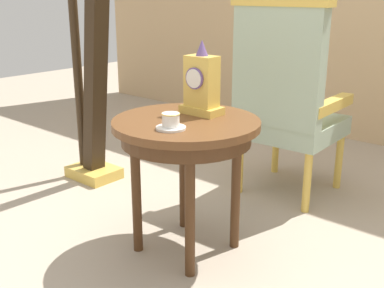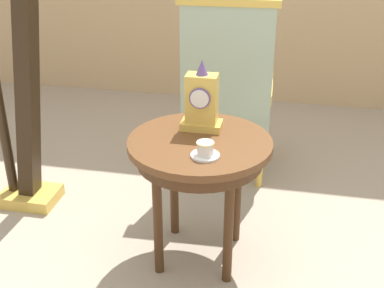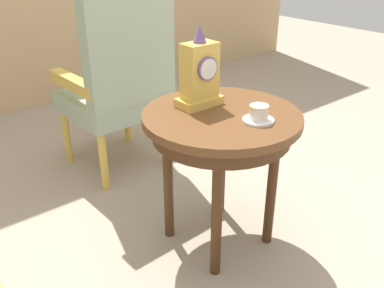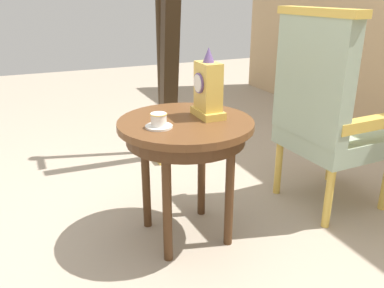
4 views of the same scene
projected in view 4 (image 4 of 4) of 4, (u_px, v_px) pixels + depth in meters
The scene contains 6 objects.
ground_plane at pixel (186, 231), 2.18m from camera, with size 10.00×10.00×0.00m, color tan.
side_table at pixel (186, 136), 1.96m from camera, with size 0.66×0.66×0.64m.
teacup_left at pixel (159, 121), 1.82m from camera, with size 0.12×0.12×0.07m.
mantel_clock at pixel (208, 90), 1.94m from camera, with size 0.19×0.11×0.34m.
armchair at pixel (325, 110), 2.25m from camera, with size 0.56×0.55×1.14m.
harp at pixel (167, 61), 2.88m from camera, with size 0.40×0.24×1.85m.
Camera 4 is at (1.72, -0.72, 1.22)m, focal length 37.71 mm.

